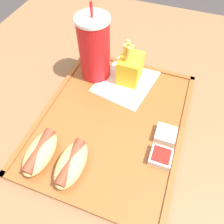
{
  "coord_description": "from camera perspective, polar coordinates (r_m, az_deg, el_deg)",
  "views": [
    {
      "loc": [
        -0.24,
        -0.08,
        1.21
      ],
      "look_at": [
        0.04,
        0.02,
        0.8
      ],
      "focal_mm": 35.0,
      "sensor_mm": 36.0,
      "label": 1
    }
  ],
  "objects": [
    {
      "name": "hot_dog_near",
      "position": [
        0.46,
        -10.61,
        -13.05
      ],
      "size": [
        0.11,
        0.06,
        0.04
      ],
      "color": "tan",
      "rests_on": "food_tray"
    },
    {
      "name": "food_tray",
      "position": [
        0.54,
        0.0,
        -2.2
      ],
      "size": [
        0.43,
        0.34,
        0.01
      ],
      "color": "brown",
      "rests_on": "dining_table"
    },
    {
      "name": "paper_napkin",
      "position": [
        0.62,
        3.68,
        7.95
      ],
      "size": [
        0.19,
        0.17,
        0.0
      ],
      "color": "white",
      "rests_on": "food_tray"
    },
    {
      "name": "hot_dog_far",
      "position": [
        0.49,
        -18.27,
        -9.93
      ],
      "size": [
        0.11,
        0.06,
        0.04
      ],
      "color": "tan",
      "rests_on": "food_tray"
    },
    {
      "name": "ground_plane",
      "position": [
        1.23,
        0.41,
        -24.67
      ],
      "size": [
        8.0,
        8.0,
        0.0
      ],
      "primitive_type": "plane",
      "color": "#383333"
    },
    {
      "name": "fries_carton",
      "position": [
        0.6,
        4.7,
        11.43
      ],
      "size": [
        0.07,
        0.06,
        0.12
      ],
      "color": "gold",
      "rests_on": "food_tray"
    },
    {
      "name": "sauce_cup_mayo",
      "position": [
        0.52,
        13.84,
        -5.68
      ],
      "size": [
        0.05,
        0.05,
        0.02
      ],
      "color": "silver",
      "rests_on": "food_tray"
    },
    {
      "name": "sauce_cup_ketchup",
      "position": [
        0.49,
        12.6,
        -11.33
      ],
      "size": [
        0.05,
        0.05,
        0.02
      ],
      "color": "silver",
      "rests_on": "food_tray"
    },
    {
      "name": "dining_table",
      "position": [
        0.87,
        0.56,
        -19.49
      ],
      "size": [
        1.3,
        1.12,
        0.76
      ],
      "color": "brown",
      "rests_on": "ground_plane"
    },
    {
      "name": "soda_cup",
      "position": [
        0.59,
        -4.6,
        16.16
      ],
      "size": [
        0.08,
        0.08,
        0.21
      ],
      "color": "red",
      "rests_on": "food_tray"
    }
  ]
}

